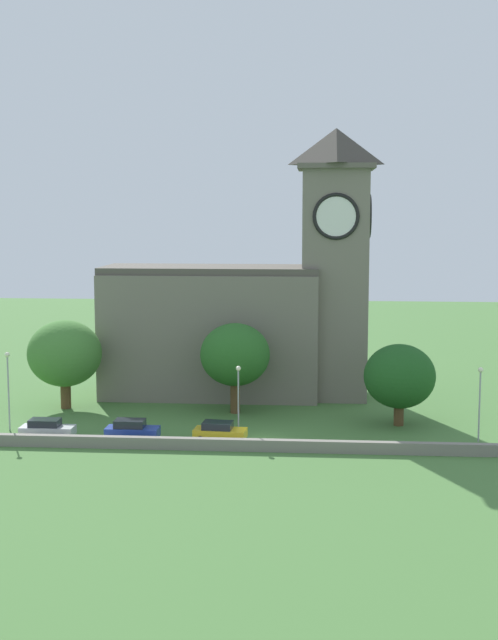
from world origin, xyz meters
name	(u,v)px	position (x,y,z in m)	size (l,w,h in m)	color
ground_plane	(270,402)	(0.00, 15.00, 0.00)	(200.00, 200.00, 0.00)	#477538
church	(249,310)	(-2.38, 18.14, 9.02)	(27.80, 9.16, 27.50)	slate
quay_barrier	(258,445)	(0.00, -3.00, 0.48)	(49.85, 0.70, 0.96)	gray
car_silver	(47,429)	(-18.17, -0.56, 0.85)	(4.54, 2.13, 1.68)	silver
car_blue	(132,430)	(-10.83, -0.63, 0.91)	(4.50, 2.23, 1.79)	#233D9E
car_yellow	(220,431)	(-3.43, -0.25, 0.84)	(4.53, 2.56, 1.65)	gold
streetlamp_west_end	(8,378)	(-22.35, 1.96, 4.66)	(0.44, 0.44, 6.98)	#9EA0A5
streetlamp_west_mid	(238,388)	(-2.07, 2.24, 4.09)	(0.44, 0.44, 6.00)	#9EA0A5
streetlamp_central	(480,392)	(18.25, 1.24, 4.30)	(0.44, 0.44, 6.35)	#9EA0A5
tree_churchyard	(235,355)	(-3.08, 10.00, 5.64)	(6.65, 6.65, 8.67)	brown
tree_riverside_west	(400,376)	(12.10, 6.37, 4.49)	(6.42, 6.42, 7.40)	brown
tree_riverside_east	(65,354)	(-19.84, 10.69, 5.43)	(7.21, 7.21, 8.71)	brown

